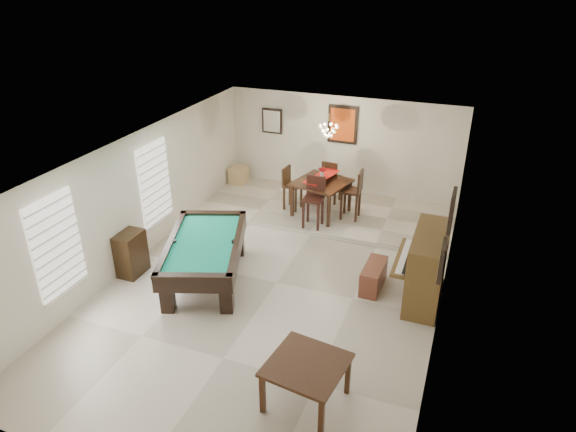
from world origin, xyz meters
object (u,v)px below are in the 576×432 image
Objects in this scene: square_table at (306,383)px; dining_chair_east at (351,194)px; pool_table at (205,261)px; dining_chair_north at (332,181)px; dining_chair_south at (313,203)px; apothecary_chest at (131,254)px; dining_table at (321,195)px; corner_bench at (239,175)px; dining_chair_west at (293,189)px; flower_vase at (322,172)px; chandelier at (329,126)px; piano_bench at (373,276)px; upright_piano at (418,265)px.

dining_chair_east is (-0.83, 5.61, 0.37)m from square_table.
pool_table is 4.32m from dining_chair_north.
apothecary_chest is at bearing -134.20° from dining_chair_south.
dining_table is 2.88m from corner_bench.
dining_table is 0.72m from dining_chair_east.
square_table is 6.05m from dining_chair_west.
flower_vase is 0.40× the size of chandelier.
flower_vase is at bearing 94.99° from dining_chair_north.
pool_table is 2.29× the size of dining_chair_north.
piano_bench is 3.57m from dining_chair_west.
corner_bench is (-1.95, 1.03, -0.30)m from dining_chair_west.
dining_chair_north is at bearing 87.64° from flower_vase.
apothecary_chest is at bearing -126.83° from dining_table.
dining_chair_west is (-2.26, 5.61, 0.30)m from square_table.
dining_table is at bearing 0.00° from flower_vase.
flower_vase is 0.85m from dining_chair_east.
upright_piano is at bearing -43.82° from flower_vase.
upright_piano is 3.59m from dining_table.
upright_piano reaches higher than pool_table.
piano_bench is at bearing -53.82° from flower_vase.
dining_chair_south is 1.11× the size of dining_chair_west.
chandelier reaches higher than piano_bench.
upright_piano is 1.37× the size of dining_chair_south.
pool_table is at bearing -110.13° from chandelier.
chandelier is at bearing 99.41° from dining_chair_north.
dining_chair_north is (0.01, 1.47, -0.04)m from dining_chair_south.
dining_chair_north is at bearing -5.86° from corner_bench.
flower_vase reaches higher than dining_chair_west.
dining_chair_west is at bearing 135.08° from dining_chair_south.
chandelier is at bearing 133.00° from upright_piano.
dining_chair_south is (1.29, 2.65, 0.29)m from pool_table.
dining_chair_north is at bearing 103.28° from square_table.
pool_table is at bearing -164.03° from piano_bench.
square_table is 0.96× the size of dining_chair_west.
apothecary_chest is at bearing 155.48° from square_table.
pool_table is at bearing -117.06° from dining_chair_south.
dining_chair_east is (0.71, 0.02, 0.12)m from dining_table.
dining_table is at bearing 94.99° from dining_chair_north.
pool_table is at bearing 79.92° from dining_chair_north.
corner_bench is 0.82× the size of chandelier.
square_table is 0.92× the size of dining_chair_north.
chandelier is at bearing 54.38° from apothecary_chest.
corner_bench is (-3.38, 1.03, -0.37)m from dining_chair_east.
square_table is at bearing -108.75° from upright_piano.
pool_table is 2.14× the size of dining_chair_south.
dining_chair_north is (0.03, 0.77, -0.52)m from flower_vase.
upright_piano is 1.34× the size of dining_chair_east.
flower_vase reaches higher than dining_chair_north.
flower_vase is at bearing 49.64° from pool_table.
flower_vase is at bearing 136.18° from upright_piano.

